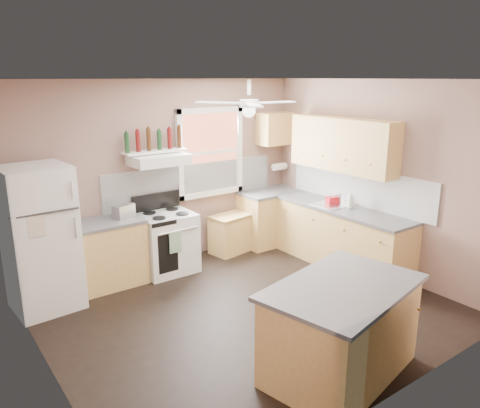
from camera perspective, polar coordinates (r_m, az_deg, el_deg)
floor at (r=5.79m, az=0.98°, el=-12.82°), size 4.50×4.50×0.00m
ceiling at (r=5.11m, az=1.12°, el=14.96°), size 4.50×4.50×0.00m
wall_back at (r=6.97m, az=-9.08°, el=3.68°), size 4.50×0.05×2.70m
wall_right at (r=6.87m, az=16.36°, el=3.09°), size 0.05×4.00×2.70m
wall_left at (r=4.37m, az=-23.53°, el=-4.41°), size 0.05×4.00×2.70m
backsplash_back at (r=7.18m, az=-5.69°, el=2.72°), size 2.90×0.03×0.55m
backsplash_right at (r=7.06m, az=14.14°, el=2.11°), size 0.03×2.60×0.55m
window_view at (r=7.26m, az=-3.71°, el=6.30°), size 1.00×0.02×1.20m
window_frame at (r=7.23m, az=-3.60°, el=6.28°), size 1.16×0.07×1.36m
refrigerator at (r=6.02m, az=-23.16°, el=-3.94°), size 0.79×0.77×1.75m
base_cabinet_left at (r=6.53m, az=-15.73°, el=-5.91°), size 0.90×0.60×0.86m
counter_left at (r=6.39m, az=-16.02°, el=-2.15°), size 0.92×0.62×0.04m
toaster at (r=6.44m, az=-14.00°, el=-0.84°), size 0.32×0.25×0.18m
stove at (r=6.80m, az=-8.87°, el=-4.68°), size 0.76×0.65×0.86m
range_hood at (r=6.58m, az=-9.86°, el=5.36°), size 0.78×0.50×0.14m
bottle_shelf at (r=6.67m, az=-10.36°, el=6.34°), size 0.90×0.26×0.03m
cart at (r=7.47m, az=-1.18°, el=-3.65°), size 0.67×0.50×0.61m
base_cabinet_corner at (r=7.88m, az=3.69°, el=-1.72°), size 1.00×0.60×0.86m
base_cabinet_right at (r=7.06m, az=12.25°, el=-4.09°), size 0.60×2.20×0.86m
counter_corner at (r=7.76m, az=3.75°, el=1.46°), size 1.02×0.62×0.04m
counter_right at (r=6.92m, az=12.41°, el=-0.59°), size 0.62×2.22×0.04m
sink at (r=7.04m, az=11.20°, el=-0.11°), size 0.55×0.45×0.03m
faucet at (r=7.14m, az=12.11°, el=0.67°), size 0.03×0.03×0.14m
upper_cabinet_right at (r=6.97m, az=12.37°, el=7.10°), size 0.33×1.80×0.76m
upper_cabinet_corner at (r=7.80m, az=4.40°, el=9.14°), size 0.60×0.33×0.52m
paper_towel at (r=8.00m, az=4.83°, el=4.58°), size 0.26×0.12×0.12m
island at (r=4.62m, az=12.18°, el=-14.94°), size 1.59×1.18×0.86m
island_top at (r=4.41m, az=12.51°, el=-9.87°), size 1.69×1.28×0.04m
ceiling_fan_hub at (r=5.12m, az=1.10°, el=12.16°), size 0.20×0.20×0.08m
soap_bottle at (r=6.86m, az=13.30°, el=0.50°), size 0.14×0.14×0.25m
red_caddy at (r=7.10m, az=11.19°, el=0.48°), size 0.20×0.16×0.10m
wine_bottles at (r=6.65m, az=-10.37°, el=7.71°), size 0.86×0.06×0.31m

